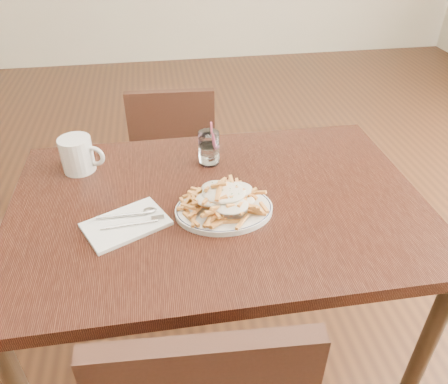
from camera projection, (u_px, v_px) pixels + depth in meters
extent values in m
plane|color=black|center=(220.00, 354.00, 1.71)|extent=(7.00, 7.00, 0.00)
cube|color=black|center=(218.00, 206.00, 1.28)|extent=(1.20, 0.80, 0.04)
cylinder|color=black|center=(420.00, 359.00, 1.29)|extent=(0.05, 0.05, 0.71)
cylinder|color=black|center=(68.00, 242.00, 1.71)|extent=(0.05, 0.05, 0.71)
cylinder|color=black|center=(335.00, 214.00, 1.85)|extent=(0.05, 0.05, 0.71)
cube|color=black|center=(175.00, 159.00, 2.18)|extent=(0.39, 0.39, 0.04)
cube|color=black|center=(172.00, 135.00, 1.91)|extent=(0.37, 0.06, 0.41)
cylinder|color=black|center=(206.00, 173.00, 2.44)|extent=(0.03, 0.03, 0.36)
cylinder|color=black|center=(148.00, 176.00, 2.41)|extent=(0.03, 0.03, 0.36)
cylinder|color=black|center=(210.00, 208.00, 2.18)|extent=(0.03, 0.03, 0.36)
cylinder|color=black|center=(146.00, 212.00, 2.15)|extent=(0.03, 0.03, 0.36)
torus|color=black|center=(224.00, 208.00, 1.22)|extent=(0.29, 0.29, 0.01)
ellipsoid|color=silver|center=(224.00, 192.00, 1.19)|extent=(0.19, 0.16, 0.03)
cube|color=white|center=(126.00, 224.00, 1.18)|extent=(0.25, 0.22, 0.01)
cylinder|color=white|center=(209.00, 148.00, 1.41)|extent=(0.07, 0.07, 0.11)
cylinder|color=white|center=(209.00, 154.00, 1.43)|extent=(0.06, 0.06, 0.06)
cylinder|color=#F95E8D|center=(212.00, 140.00, 1.41)|extent=(0.01, 0.04, 0.15)
cylinder|color=silver|center=(77.00, 154.00, 1.38)|extent=(0.10, 0.10, 0.11)
torus|color=silver|center=(94.00, 156.00, 1.37)|extent=(0.07, 0.04, 0.07)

